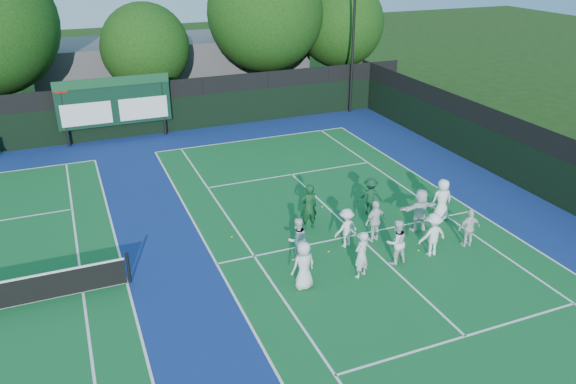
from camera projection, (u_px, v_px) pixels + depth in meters
name	position (u px, v px, depth m)	size (l,w,h in m)	color
ground	(370.00, 247.00, 20.43)	(120.00, 120.00, 0.00)	#18330D
court_apron	(202.00, 267.00, 19.21)	(34.00, 32.00, 0.01)	navy
near_court	(357.00, 235.00, 21.27)	(11.05, 23.85, 0.01)	#125C29
back_fence	(134.00, 113.00, 31.27)	(34.00, 0.08, 3.00)	black
divider_fence_right	(545.00, 168.00, 23.80)	(0.08, 32.00, 3.00)	black
scoreboard	(114.00, 102.00, 30.23)	(6.00, 0.21, 3.55)	black
clubhouse	(174.00, 67.00, 39.12)	(18.00, 6.00, 4.00)	#545358
light_pole_right	(355.00, 10.00, 33.61)	(1.20, 0.30, 10.12)	black
tree_c	(148.00, 49.00, 33.70)	(5.26, 5.26, 6.90)	black
tree_d	(267.00, 16.00, 35.69)	(7.36, 7.36, 9.57)	black
tree_e	(342.00, 26.00, 37.90)	(5.85, 5.85, 7.90)	black
tennis_ball_0	(328.00, 251.00, 20.11)	(0.07, 0.07, 0.07)	#B7CE18
tennis_ball_2	(418.00, 250.00, 20.17)	(0.07, 0.07, 0.07)	#B7CE18
tennis_ball_3	(232.00, 237.00, 21.09)	(0.07, 0.07, 0.07)	#B7CE18
tennis_ball_4	(322.00, 207.00, 23.42)	(0.07, 0.07, 0.07)	#B7CE18
tennis_ball_5	(432.00, 209.00, 23.21)	(0.07, 0.07, 0.07)	#B7CE18
player_front_0	(304.00, 265.00, 17.77)	(0.81, 0.53, 1.67)	silver
player_front_1	(361.00, 255.00, 18.36)	(0.61, 0.40, 1.66)	silver
player_front_2	(396.00, 242.00, 19.15)	(0.79, 0.62, 1.63)	white
player_front_3	(433.00, 235.00, 19.64)	(1.05, 0.60, 1.62)	white
player_front_4	(469.00, 228.00, 20.23)	(0.86, 0.36, 1.47)	white
player_back_0	(297.00, 239.00, 19.39)	(0.77, 0.60, 1.58)	white
player_back_1	(346.00, 228.00, 20.23)	(0.96, 0.55, 1.49)	silver
player_back_2	(375.00, 221.00, 20.58)	(0.95, 0.40, 1.62)	white
player_back_3	(420.00, 210.00, 21.30)	(1.58, 0.50, 1.70)	white
player_back_4	(442.00, 200.00, 22.14)	(0.83, 0.54, 1.71)	white
coach_left	(309.00, 207.00, 21.40)	(0.67, 0.44, 1.85)	#103C1E
coach_right	(370.00, 196.00, 22.61)	(1.01, 0.58, 1.56)	#0F3820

